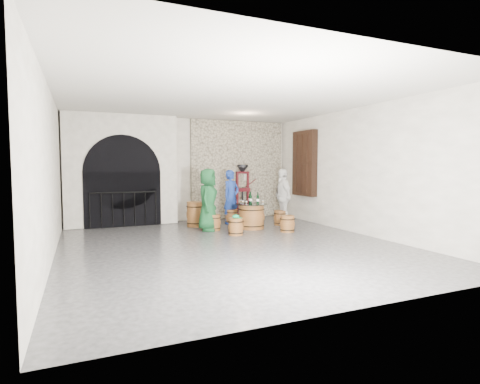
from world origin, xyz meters
name	(u,v)px	position (x,y,z in m)	size (l,w,h in m)	color
ground	(232,245)	(0.00, 0.00, 0.00)	(8.00, 8.00, 0.00)	#2A2A2C
wall_back	(184,170)	(0.00, 4.00, 1.60)	(8.00, 8.00, 0.00)	silver
wall_front	(358,176)	(0.00, -4.00, 1.60)	(8.00, 8.00, 0.00)	silver
wall_left	(50,173)	(-3.50, 0.00, 1.60)	(8.00, 8.00, 0.00)	silver
wall_right	(361,171)	(3.50, 0.00, 1.60)	(8.00, 8.00, 0.00)	silver
ceiling	(231,96)	(0.00, 0.00, 3.20)	(8.00, 8.00, 0.00)	beige
stone_facing_panel	(238,170)	(1.80, 3.94, 1.60)	(3.20, 0.12, 3.18)	#B1A88D
arched_opening	(122,171)	(-1.90, 3.74, 1.58)	(3.10, 0.60, 3.19)	silver
shuttered_window	(304,163)	(3.38, 2.40, 1.80)	(0.23, 1.10, 2.00)	black
barrel_table	(252,216)	(1.31, 1.80, 0.34)	(0.88, 0.88, 0.69)	brown
barrel_stool_left	(214,222)	(0.26, 1.95, 0.21)	(0.40, 0.40, 0.43)	brown
barrel_stool_far	(232,216)	(1.14, 2.85, 0.21)	(0.40, 0.40, 0.43)	brown
barrel_stool_right	(280,218)	(2.35, 2.04, 0.21)	(0.40, 0.40, 0.43)	brown
barrel_stool_near_right	(287,224)	(1.95, 0.95, 0.21)	(0.40, 0.40, 0.43)	brown
barrel_stool_near_left	(236,227)	(0.54, 1.07, 0.21)	(0.40, 0.40, 0.43)	brown
green_cap	(236,217)	(0.54, 1.06, 0.46)	(0.23, 0.18, 0.10)	#0E9A5C
person_green	(208,200)	(0.11, 1.97, 0.83)	(0.81, 0.53, 1.65)	#134421
person_blue	(231,197)	(1.13, 2.87, 0.80)	(0.58, 0.38, 1.60)	navy
person_white	(283,197)	(2.43, 2.06, 0.82)	(0.97, 0.40, 1.65)	silver
wine_bottle_left	(251,199)	(1.32, 1.87, 0.82)	(0.08, 0.08, 0.32)	black
wine_bottle_center	(258,199)	(1.46, 1.72, 0.82)	(0.08, 0.08, 0.32)	black
wine_bottle_right	(250,198)	(1.35, 2.00, 0.82)	(0.08, 0.08, 0.32)	black
tasting_glass_a	(247,203)	(1.10, 1.67, 0.73)	(0.05, 0.05, 0.10)	#A96D20
tasting_glass_b	(258,201)	(1.59, 1.95, 0.73)	(0.05, 0.05, 0.10)	#A96D20
tasting_glass_c	(241,202)	(1.08, 2.00, 0.73)	(0.05, 0.05, 0.10)	#A96D20
tasting_glass_d	(257,201)	(1.54, 1.95, 0.73)	(0.05, 0.05, 0.10)	#A96D20
tasting_glass_e	(263,202)	(1.59, 1.65, 0.73)	(0.05, 0.05, 0.10)	#A96D20
tasting_glass_f	(243,202)	(1.06, 1.82, 0.73)	(0.05, 0.05, 0.10)	#A96D20
side_barrel	(196,214)	(-0.01, 2.76, 0.35)	(0.53, 0.53, 0.71)	brown
corking_press	(243,187)	(1.87, 3.70, 1.03)	(0.72, 0.40, 1.76)	#460B14
control_box	(246,177)	(2.05, 3.86, 1.35)	(0.18, 0.10, 0.22)	silver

